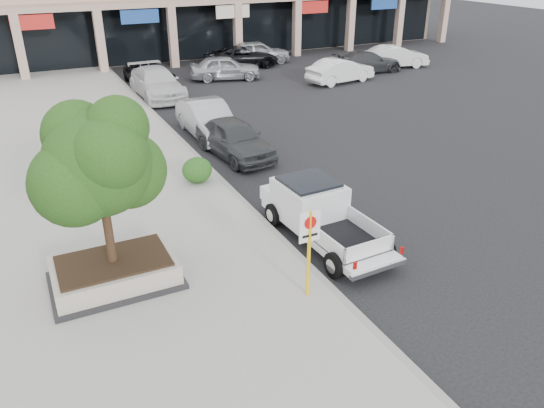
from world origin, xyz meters
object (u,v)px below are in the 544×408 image
(curb_car_a, at_px, (235,138))
(lot_car_c, at_px, (368,62))
(planter_tree, at_px, (103,161))
(curb_car_d, at_px, (150,74))
(planter, at_px, (115,272))
(pickup_truck, at_px, (326,217))
(curb_car_b, at_px, (208,119))
(lot_car_a, at_px, (225,68))
(lot_car_d, at_px, (242,57))
(curb_car_c, at_px, (157,83))
(no_parking_sign, at_px, (309,242))
(lot_car_b, at_px, (340,71))
(lot_car_e, at_px, (257,52))
(lot_car_f, at_px, (395,57))

(curb_car_a, xyz_separation_m, lot_car_c, (14.50, 10.98, -0.07))
(planter_tree, distance_m, curb_car_d, 22.29)
(planter, bearing_deg, lot_car_c, 41.42)
(pickup_truck, xyz_separation_m, curb_car_b, (0.23, 10.71, -0.01))
(planter, relative_size, pickup_truck, 0.62)
(curb_car_b, xyz_separation_m, lot_car_a, (4.92, 10.29, -0.02))
(lot_car_d, bearing_deg, curb_car_c, 132.21)
(no_parking_sign, bearing_deg, planter, 148.03)
(lot_car_b, bearing_deg, planter_tree, 124.52)
(curb_car_a, relative_size, lot_car_b, 0.99)
(lot_car_d, bearing_deg, curb_car_a, 162.30)
(curb_car_a, height_order, lot_car_e, lot_car_e)
(pickup_truck, relative_size, lot_car_f, 1.10)
(planter_tree, distance_m, lot_car_d, 27.47)
(planter, xyz_separation_m, lot_car_b, (17.54, 16.74, 0.28))
(no_parking_sign, distance_m, lot_car_f, 29.03)
(curb_car_c, distance_m, lot_car_b, 11.60)
(curb_car_d, bearing_deg, planter, -110.91)
(lot_car_b, distance_m, lot_car_c, 3.75)
(no_parking_sign, xyz_separation_m, lot_car_f, (19.43, 21.55, -0.86))
(pickup_truck, distance_m, lot_car_a, 21.62)
(lot_car_c, bearing_deg, pickup_truck, 143.48)
(planter, height_order, curb_car_c, curb_car_c)
(no_parking_sign, height_order, curb_car_a, no_parking_sign)
(curb_car_a, bearing_deg, pickup_truck, -98.76)
(pickup_truck, relative_size, curb_car_b, 1.06)
(curb_car_d, distance_m, lot_car_a, 4.84)
(no_parking_sign, bearing_deg, curb_car_b, 80.76)
(curb_car_d, bearing_deg, lot_car_e, 15.97)
(lot_car_e, bearing_deg, curb_car_b, 155.94)
(planter, distance_m, curb_car_b, 12.16)
(lot_car_a, xyz_separation_m, lot_car_d, (2.56, 3.17, -0.05))
(lot_car_a, xyz_separation_m, lot_car_c, (9.68, -2.26, -0.07))
(planter_tree, height_order, lot_car_c, planter_tree)
(planter, xyz_separation_m, curb_car_d, (6.41, 21.36, 0.20))
(lot_car_d, bearing_deg, pickup_truck, 168.80)
(planter, xyz_separation_m, lot_car_d, (13.76, 23.86, 0.25))
(lot_car_c, bearing_deg, curb_car_a, 128.98)
(lot_car_a, distance_m, lot_car_d, 4.07)
(curb_car_b, distance_m, lot_car_f, 19.31)
(pickup_truck, xyz_separation_m, lot_car_e, (9.24, 24.94, 0.02))
(curb_car_d, xyz_separation_m, lot_car_c, (14.48, -2.94, 0.03))
(lot_car_c, height_order, lot_car_d, lot_car_d)
(pickup_truck, bearing_deg, lot_car_a, 73.57)
(curb_car_b, bearing_deg, curb_car_c, 91.95)
(curb_car_a, distance_m, curb_car_d, 13.92)
(no_parking_sign, bearing_deg, curb_car_a, 77.55)
(planter, height_order, lot_car_f, lot_car_f)
(no_parking_sign, xyz_separation_m, curb_car_a, (2.22, 10.05, -0.86))
(no_parking_sign, relative_size, curb_car_c, 0.41)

